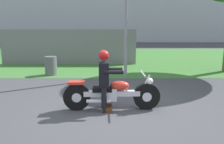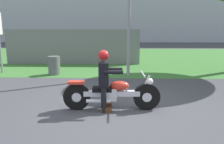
{
  "view_description": "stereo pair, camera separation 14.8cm",
  "coord_description": "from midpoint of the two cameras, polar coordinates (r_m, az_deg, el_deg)",
  "views": [
    {
      "loc": [
        -0.11,
        -4.85,
        1.87
      ],
      "look_at": [
        -0.11,
        0.22,
        0.85
      ],
      "focal_mm": 35.23,
      "sensor_mm": 36.0,
      "label": 1
    },
    {
      "loc": [
        0.04,
        -4.84,
        1.87
      ],
      "look_at": [
        -0.11,
        0.22,
        0.85
      ],
      "focal_mm": 35.23,
      "sensor_mm": 36.0,
      "label": 2
    }
  ],
  "objects": [
    {
      "name": "grass_verge",
      "position": [
        14.2,
        0.18,
        3.83
      ],
      "size": [
        60.0,
        12.0,
        0.01
      ],
      "primitive_type": "cube",
      "color": "#3D7533",
      "rests_on": "ground"
    },
    {
      "name": "ground",
      "position": [
        5.19,
        0.42,
        -9.72
      ],
      "size": [
        120.0,
        120.0,
        0.0
      ],
      "primitive_type": "plane",
      "color": "#424247"
    },
    {
      "name": "motorcycle_lead",
      "position": [
        5.08,
        -0.76,
        -5.62
      ],
      "size": [
        2.23,
        0.66,
        0.87
      ],
      "rotation": [
        0.0,
        0.0,
        0.03
      ],
      "color": "black",
      "rests_on": "ground"
    },
    {
      "name": "fence_segment",
      "position": [
        11.66,
        -11.59,
        6.38
      ],
      "size": [
        7.0,
        0.06,
        1.8
      ],
      "primitive_type": "cube",
      "color": "slate",
      "rests_on": "ground"
    },
    {
      "name": "rider_lead",
      "position": [
        4.98,
        -2.71,
        -0.93
      ],
      "size": [
        0.56,
        0.48,
        1.39
      ],
      "rotation": [
        0.0,
        0.0,
        0.03
      ],
      "color": "black",
      "rests_on": "ground"
    },
    {
      "name": "trash_can",
      "position": [
        9.18,
        -15.99,
        1.57
      ],
      "size": [
        0.48,
        0.48,
        0.75
      ],
      "primitive_type": "cylinder",
      "color": "#595E5B",
      "rests_on": "ground"
    }
  ]
}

